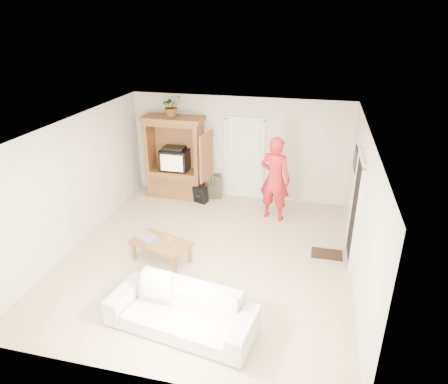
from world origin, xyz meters
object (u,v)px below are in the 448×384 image
object	(u,v)px
armoire	(176,162)
sofa	(181,311)
coffee_table	(161,244)
man	(275,179)

from	to	relation	value
armoire	sofa	bearing A→B (deg)	-69.72
armoire	sofa	size ratio (longest dim) A/B	0.94
sofa	coffee_table	xyz separation A→B (m)	(-0.98, 1.65, 0.04)
coffee_table	sofa	bearing A→B (deg)	-41.59
sofa	man	bearing A→B (deg)	86.10
man	coffee_table	distance (m)	3.04
sofa	coffee_table	distance (m)	1.92
man	sofa	distance (m)	4.11
armoire	coffee_table	distance (m)	3.16
man	sofa	bearing A→B (deg)	92.07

